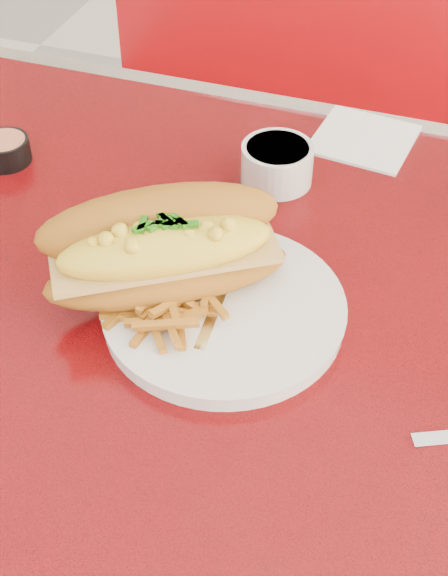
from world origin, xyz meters
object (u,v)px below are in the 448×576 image
(mac_hoagie, at_px, (164,247))
(gravy_ramekin, at_px, (277,163))
(sauce_cup_left, at_px, (5,149))
(fork, at_px, (223,291))
(booth_bench_far, at_px, (357,214))
(dinner_plate, at_px, (224,310))
(diner_table, at_px, (240,405))

(mac_hoagie, height_order, gravy_ramekin, mac_hoagie)
(sauce_cup_left, bearing_deg, fork, -24.29)
(booth_bench_far, distance_m, gravy_ramekin, 0.78)
(booth_bench_far, height_order, dinner_plate, booth_bench_far)
(mac_hoagie, xyz_separation_m, fork, (0.06, 0.01, -0.05))
(fork, bearing_deg, booth_bench_far, -5.23)
(booth_bench_far, distance_m, sauce_cup_left, 0.90)
(booth_bench_far, relative_size, dinner_plate, 4.84)
(booth_bench_far, distance_m, dinner_plate, 0.97)
(booth_bench_far, height_order, gravy_ramekin, booth_bench_far)
(fork, distance_m, sauce_cup_left, 0.37)
(mac_hoagie, height_order, fork, mac_hoagie)
(mac_hoagie, relative_size, gravy_ramekin, 2.37)
(diner_table, bearing_deg, gravy_ramekin, 97.53)
(mac_hoagie, relative_size, sauce_cup_left, 3.48)
(dinner_plate, height_order, sauce_cup_left, sauce_cup_left)
(mac_hoagie, bearing_deg, sauce_cup_left, 117.66)
(booth_bench_far, relative_size, sauce_cup_left, 15.38)
(diner_table, xyz_separation_m, booth_bench_far, (0.00, 0.81, -0.32))
(booth_bench_far, relative_size, gravy_ramekin, 10.47)
(diner_table, distance_m, gravy_ramekin, 0.29)
(dinner_plate, bearing_deg, sauce_cup_left, 153.77)
(booth_bench_far, bearing_deg, diner_table, -90.00)
(sauce_cup_left, bearing_deg, diner_table, -22.76)
(gravy_ramekin, bearing_deg, booth_bench_far, 87.15)
(dinner_plate, xyz_separation_m, sauce_cup_left, (-0.35, 0.17, 0.01))
(mac_hoagie, bearing_deg, dinner_plate, -42.92)
(dinner_plate, distance_m, fork, 0.02)
(diner_table, height_order, booth_bench_far, booth_bench_far)
(sauce_cup_left, bearing_deg, booth_bench_far, 61.23)
(booth_bench_far, relative_size, fork, 7.39)
(mac_hoagie, bearing_deg, diner_table, -27.27)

